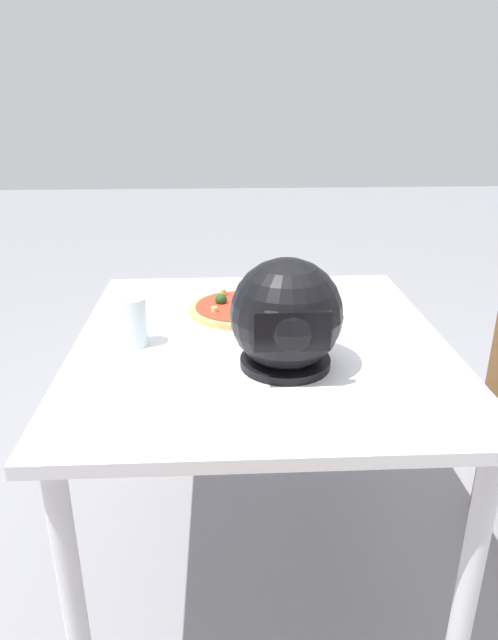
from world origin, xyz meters
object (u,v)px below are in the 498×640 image
Objects in this scene: dining_table at (260,366)px; pizza at (240,308)px; drinking_glass at (134,322)px; motorcycle_helmet at (286,317)px.

pizza is at bearing -73.49° from dining_table.
drinking_glass is at bearing 3.75° from dining_table.
dining_table is at bearing -73.17° from motorcycle_helmet.
pizza is 1.08× the size of motorcycle_helmet.
dining_table is 0.20m from pizza.
motorcycle_helmet is 0.40m from drinking_glass.
dining_table is 0.36m from drinking_glass.
motorcycle_helmet is (-0.10, 0.32, 0.10)m from pizza.
dining_table is 0.26m from motorcycle_helmet.
pizza is 0.33m from drinking_glass.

